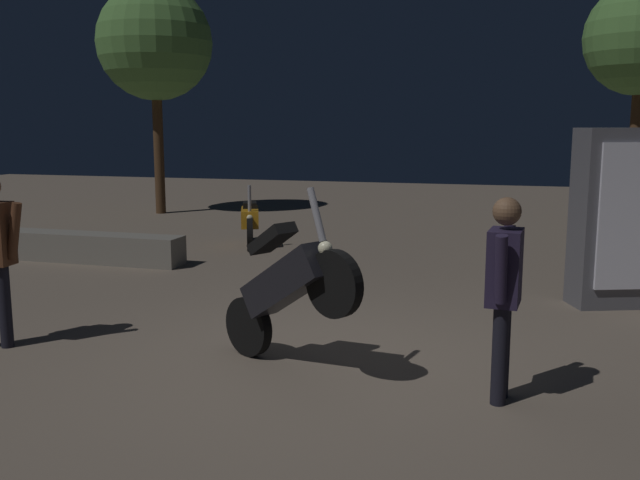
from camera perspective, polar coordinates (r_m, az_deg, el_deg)
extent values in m
plane|color=#756656|center=(6.43, -0.24, -9.97)|extent=(40.00, 40.00, 0.00)
cylinder|color=black|center=(6.58, -5.85, -7.01)|extent=(0.54, 0.36, 0.56)
cylinder|color=black|center=(5.65, 1.15, -3.60)|extent=(0.54, 0.36, 0.56)
cube|color=black|center=(6.05, -2.62, -3.34)|extent=(0.99, 0.73, 0.76)
cube|color=black|center=(6.13, -3.91, 0.11)|extent=(0.49, 0.42, 0.32)
cylinder|color=gray|center=(5.69, -0.29, 2.09)|extent=(0.21, 0.15, 0.44)
sphere|color=#F2EABF|center=(5.66, 0.43, -0.68)|extent=(0.12, 0.12, 0.12)
cylinder|color=black|center=(13.08, -5.71, 1.18)|extent=(0.30, 0.56, 0.56)
cylinder|color=black|center=(11.99, -5.73, 0.43)|extent=(0.30, 0.56, 0.56)
cube|color=orange|center=(12.50, -5.74, 1.86)|extent=(0.63, 0.99, 0.30)
cube|color=black|center=(12.67, -5.75, 2.88)|extent=(0.38, 0.50, 0.10)
cylinder|color=gray|center=(12.11, -5.77, 3.41)|extent=(0.08, 0.08, 0.45)
sphere|color=#F2EABF|center=(12.05, -5.75, 1.82)|extent=(0.12, 0.12, 0.12)
cylinder|color=black|center=(5.73, 14.63, -8.65)|extent=(0.12, 0.12, 0.78)
cylinder|color=black|center=(5.58, 14.44, -9.14)|extent=(0.12, 0.12, 0.78)
cube|color=#261E38|center=(5.48, 14.83, -2.15)|extent=(0.27, 0.38, 0.58)
sphere|color=brown|center=(5.42, 15.01, 2.27)|extent=(0.21, 0.21, 0.21)
cylinder|color=#261E38|center=(5.71, 15.10, -1.42)|extent=(0.10, 0.19, 0.53)
cylinder|color=#261E38|center=(5.24, 14.56, -2.34)|extent=(0.10, 0.19, 0.53)
cylinder|color=black|center=(7.40, -24.32, -4.96)|extent=(0.12, 0.12, 0.81)
cylinder|color=#59331E|center=(7.17, -23.66, 0.67)|extent=(0.19, 0.11, 0.55)
cylinder|color=#4C331E|center=(15.92, 24.24, 6.38)|extent=(0.24, 0.24, 3.06)
cylinder|color=#4C331E|center=(17.43, -13.02, 7.23)|extent=(0.24, 0.24, 3.11)
sphere|color=#568C42|center=(17.53, -13.33, 15.42)|extent=(2.71, 2.71, 2.71)
cube|color=gray|center=(11.68, -19.03, -0.54)|extent=(3.48, 0.50, 0.45)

